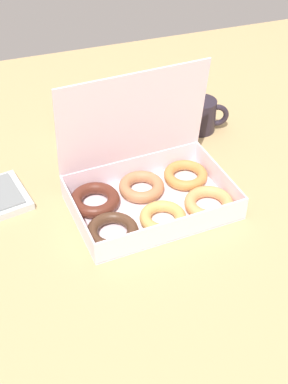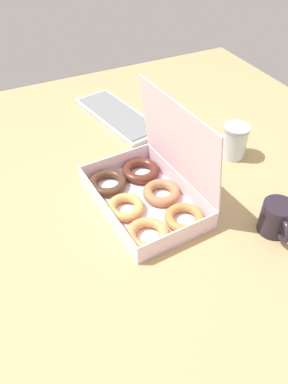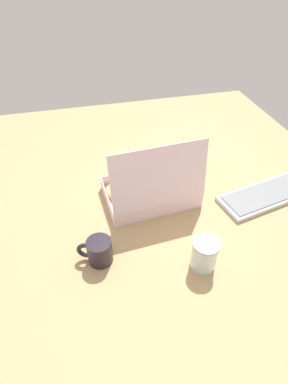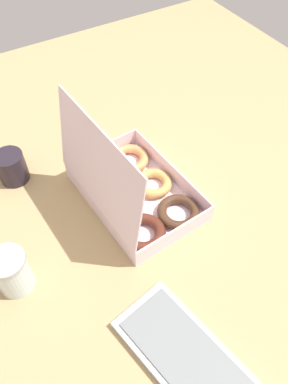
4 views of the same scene
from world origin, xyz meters
The scene contains 5 objects.
ground_plane centered at (0.00, 0.00, -1.00)cm, with size 180.00×180.00×2.00cm, color tan.
donut_box centered at (-2.21, 3.70, 3.61)cm, with size 37.66×27.67×29.92cm.
keyboard centered at (-48.18, 13.89, 1.06)cm, with size 41.75×21.96×2.20cm.
coffee_mug centered at (22.32, 28.70, 4.66)cm, with size 11.63×8.19×9.08cm.
glass_jar centered at (-10.15, 38.90, 5.61)cm, with size 8.57×8.57×11.13cm.
Camera 3 is at (22.55, 91.32, 82.84)cm, focal length 28.00 mm.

